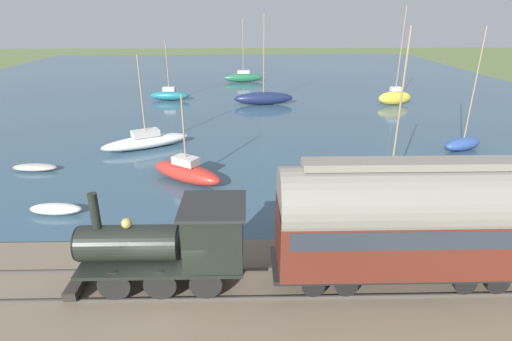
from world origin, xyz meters
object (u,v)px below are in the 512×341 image
at_px(sailboat_teal, 169,95).
at_px(rowboat_far_out, 35,167).
at_px(sailboat_gray, 389,189).
at_px(sailboat_red, 186,172).
at_px(sailboat_green, 243,77).
at_px(sailboat_yellow, 395,97).
at_px(passenger_coach, 406,218).
at_px(rowboat_mid_harbor, 56,209).
at_px(sailboat_white, 146,141).
at_px(sailboat_navy, 264,98).
at_px(rowboat_near_shore, 309,180).
at_px(steam_locomotive, 176,240).
at_px(sailboat_blue, 463,143).

relative_size(sailboat_teal, rowboat_far_out, 2.31).
bearing_deg(sailboat_gray, sailboat_red, 74.00).
xyz_separation_m(sailboat_teal, sailboat_green, (12.30, -8.24, 0.07)).
bearing_deg(sailboat_teal, rowboat_far_out, 169.79).
bearing_deg(sailboat_yellow, passenger_coach, 152.34).
bearing_deg(rowboat_mid_harbor, sailboat_red, -53.48).
distance_m(sailboat_teal, sailboat_white, 16.81).
relative_size(passenger_coach, rowboat_mid_harbor, 3.38).
bearing_deg(rowboat_far_out, sailboat_white, -51.11).
bearing_deg(sailboat_navy, passenger_coach, -178.47).
bearing_deg(rowboat_near_shore, rowboat_far_out, 95.29).
height_order(steam_locomotive, sailboat_white, sailboat_white).
relative_size(sailboat_yellow, rowboat_near_shore, 4.27).
height_order(sailboat_teal, rowboat_far_out, sailboat_teal).
bearing_deg(sailboat_white, sailboat_yellow, -87.65).
distance_m(passenger_coach, sailboat_navy, 31.19).
bearing_deg(sailboat_green, rowboat_mid_harbor, 160.21).
distance_m(sailboat_red, rowboat_far_out, 10.03).
bearing_deg(sailboat_blue, steam_locomotive, 105.93).
distance_m(sailboat_red, sailboat_blue, 19.97).
relative_size(passenger_coach, sailboat_blue, 1.05).
bearing_deg(rowboat_mid_harbor, sailboat_teal, 1.22).
height_order(sailboat_red, sailboat_navy, sailboat_navy).
bearing_deg(sailboat_gray, sailboat_white, 57.12).
bearing_deg(passenger_coach, sailboat_blue, -33.71).
height_order(steam_locomotive, sailboat_yellow, sailboat_yellow).
height_order(sailboat_navy, rowboat_mid_harbor, sailboat_navy).
xyz_separation_m(sailboat_red, sailboat_navy, (20.70, -5.39, 0.09)).
bearing_deg(passenger_coach, sailboat_gray, -16.34).
distance_m(sailboat_teal, sailboat_green, 14.81).
height_order(sailboat_white, sailboat_blue, sailboat_blue).
height_order(sailboat_white, sailboat_green, sailboat_green).
relative_size(rowboat_far_out, rowboat_mid_harbor, 1.07).
height_order(sailboat_red, rowboat_near_shore, sailboat_red).
distance_m(steam_locomotive, sailboat_navy, 31.24).
relative_size(steam_locomotive, sailboat_yellow, 0.61).
height_order(sailboat_white, sailboat_gray, sailboat_gray).
height_order(passenger_coach, sailboat_yellow, sailboat_yellow).
distance_m(steam_locomotive, sailboat_teal, 33.95).
bearing_deg(sailboat_gray, sailboat_green, 11.04).
xyz_separation_m(passenger_coach, rowboat_mid_harbor, (6.26, 14.86, -2.71)).
distance_m(sailboat_yellow, sailboat_blue, 15.02).
bearing_deg(sailboat_navy, sailboat_yellow, -96.48).
bearing_deg(sailboat_green, sailboat_yellow, -139.54).
relative_size(steam_locomotive, sailboat_white, 0.91).
distance_m(sailboat_red, sailboat_navy, 21.39).
distance_m(passenger_coach, sailboat_red, 13.75).
bearing_deg(sailboat_blue, sailboat_navy, 17.31).
bearing_deg(rowboat_mid_harbor, passenger_coach, -109.82).
height_order(sailboat_red, sailboat_blue, sailboat_blue).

